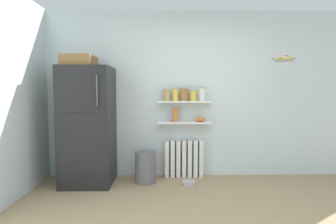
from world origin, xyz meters
TOP-DOWN VIEW (x-y plane):
  - ground_plane at (0.00, 0.50)m, footprint 7.04×7.04m
  - back_wall at (0.00, 2.05)m, footprint 7.04×0.10m
  - refrigerator at (-1.48, 1.65)m, footprint 0.70×0.73m
  - radiator at (-0.07, 1.92)m, footprint 0.60×0.12m
  - wall_shelf_lower at (-0.07, 1.89)m, footprint 0.82×0.22m
  - wall_shelf_upper at (-0.07, 1.89)m, footprint 0.82×0.22m
  - storage_jar_0 at (-0.34, 1.89)m, footprint 0.10×0.10m
  - storage_jar_1 at (-0.20, 1.89)m, footprint 0.09×0.09m
  - storage_jar_2 at (-0.07, 1.89)m, footprint 0.11×0.11m
  - storage_jar_3 at (0.07, 1.89)m, footprint 0.10×0.10m
  - storage_jar_4 at (0.21, 1.89)m, footprint 0.09×0.09m
  - vase at (-0.20, 1.89)m, footprint 0.08×0.08m
  - shelf_bowl at (0.18, 1.89)m, footprint 0.16×0.16m
  - trash_bin at (-0.65, 1.67)m, footprint 0.30×0.30m
  - pet_food_bowl at (-0.03, 1.55)m, footprint 0.18×0.18m
  - hanging_fruit_basket at (1.32, 1.57)m, footprint 0.34×0.34m

SIDE VIEW (x-z plane):
  - ground_plane at x=0.00m, z-range 0.00..0.00m
  - pet_food_bowl at x=-0.03m, z-range 0.00..0.05m
  - trash_bin at x=-0.65m, z-range 0.00..0.46m
  - radiator at x=-0.07m, z-range 0.00..0.58m
  - wall_shelf_lower at x=-0.07m, z-range 0.85..0.88m
  - refrigerator at x=-1.48m, z-range -0.04..1.81m
  - shelf_bowl at x=0.18m, z-range 0.88..0.95m
  - vase at x=-0.20m, z-range 0.88..1.10m
  - wall_shelf_upper at x=-0.07m, z-range 1.17..1.20m
  - storage_jar_3 at x=0.07m, z-range 1.20..1.38m
  - storage_jar_0 at x=-0.34m, z-range 1.20..1.38m
  - storage_jar_1 at x=-0.20m, z-range 1.20..1.40m
  - back_wall at x=0.00m, z-range 0.00..2.60m
  - storage_jar_2 at x=-0.07m, z-range 1.20..1.40m
  - storage_jar_4 at x=0.21m, z-range 1.20..1.41m
  - hanging_fruit_basket at x=1.32m, z-range 1.76..1.85m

